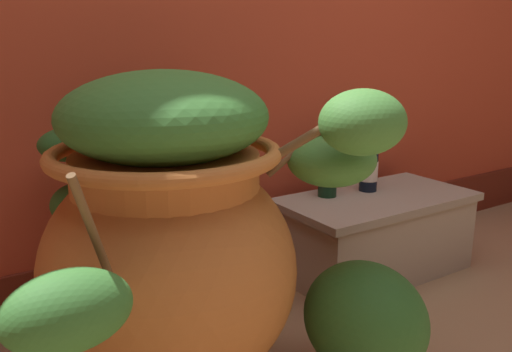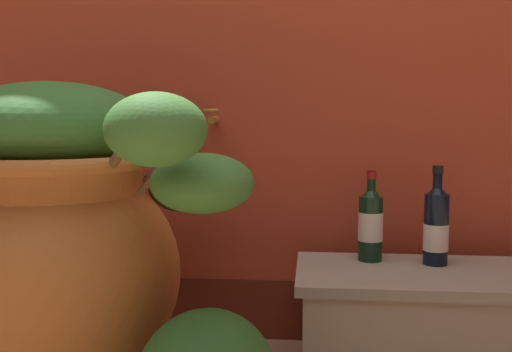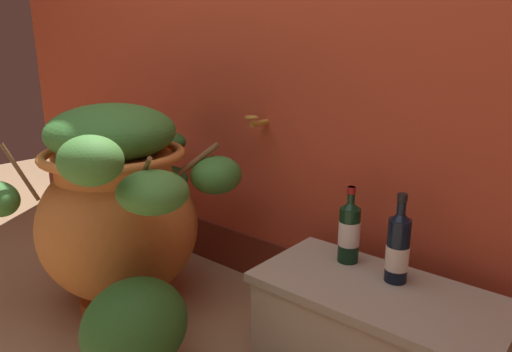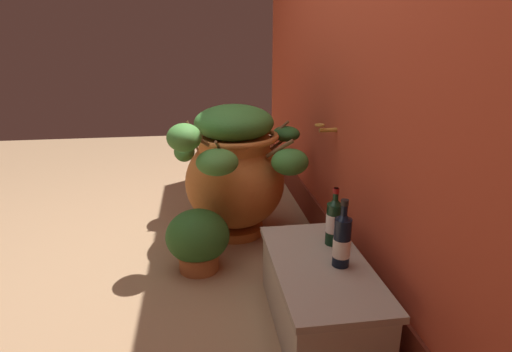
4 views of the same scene
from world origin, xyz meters
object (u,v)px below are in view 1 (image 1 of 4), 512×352
Objects in this scene: terracotta_urn at (173,234)px; potted_shrub at (364,327)px; wine_bottle_left at (328,166)px; wine_bottle_middle at (369,161)px.

terracotta_urn reaches higher than potted_shrub.
terracotta_urn is 0.56m from potted_shrub.
wine_bottle_left is 0.93× the size of wine_bottle_middle.
wine_bottle_middle is (1.02, 0.35, -0.01)m from terracotta_urn.
terracotta_urn is 3.20× the size of wine_bottle_middle.
terracotta_urn reaches higher than wine_bottle_middle.
wine_bottle_middle is at bearing 19.11° from terracotta_urn.
potted_shrub is at bearing -122.30° from wine_bottle_left.
wine_bottle_middle is at bearing 45.59° from potted_shrub.
wine_bottle_middle reaches higher than wine_bottle_left.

